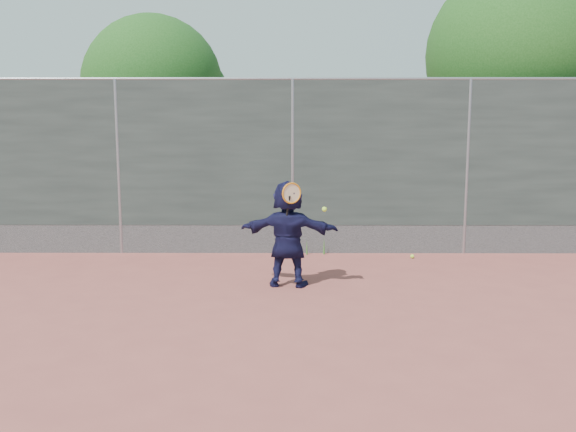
{
  "coord_description": "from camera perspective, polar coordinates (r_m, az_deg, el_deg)",
  "views": [
    {
      "loc": [
        -0.02,
        -7.52,
        2.39
      ],
      "look_at": [
        -0.07,
        1.32,
        1.0
      ],
      "focal_mm": 40.0,
      "sensor_mm": 36.0,
      "label": 1
    }
  ],
  "objects": [
    {
      "name": "ground",
      "position": [
        7.89,
        0.43,
        -8.7
      ],
      "size": [
        80.0,
        80.0,
        0.0
      ],
      "primitive_type": "plane",
      "color": "#9E4C42",
      "rests_on": "ground"
    },
    {
      "name": "weed_clump",
      "position": [
        11.13,
        1.91,
        -2.76
      ],
      "size": [
        0.68,
        0.07,
        0.3
      ],
      "color": "#387226",
      "rests_on": "ground"
    },
    {
      "name": "player",
      "position": [
        8.98,
        -0.0,
        -1.58
      ],
      "size": [
        1.44,
        0.62,
        1.5
      ],
      "primitive_type": "imported",
      "rotation": [
        0.0,
        0.0,
        3.01
      ],
      "color": "#141438",
      "rests_on": "ground"
    },
    {
      "name": "swing_action",
      "position": [
        8.7,
        0.6,
        1.78
      ],
      "size": [
        0.61,
        0.17,
        0.51
      ],
      "color": "orange",
      "rests_on": "ground"
    },
    {
      "name": "tree_right",
      "position": [
        14.12,
        20.29,
        12.87
      ],
      "size": [
        3.78,
        3.6,
        5.39
      ],
      "color": "#382314",
      "rests_on": "ground"
    },
    {
      "name": "fence",
      "position": [
        11.05,
        0.4,
        4.75
      ],
      "size": [
        20.0,
        0.06,
        3.03
      ],
      "color": "#38423D",
      "rests_on": "ground"
    },
    {
      "name": "ball_ground",
      "position": [
        11.05,
        10.99,
        -3.54
      ],
      "size": [
        0.07,
        0.07,
        0.07
      ],
      "primitive_type": "sphere",
      "color": "#BBF837",
      "rests_on": "ground"
    },
    {
      "name": "tree_left",
      "position": [
        14.36,
        -11.27,
        10.96
      ],
      "size": [
        3.15,
        3.0,
        4.53
      ],
      "color": "#382314",
      "rests_on": "ground"
    }
  ]
}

